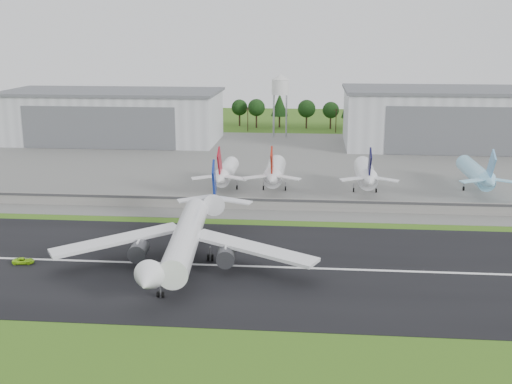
# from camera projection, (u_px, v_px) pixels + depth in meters

# --- Properties ---
(ground) EXTENTS (600.00, 600.00, 0.00)m
(ground) POSITION_uv_depth(u_px,v_px,m) (254.00, 285.00, 127.74)
(ground) COLOR #2C5714
(ground) RESTS_ON ground
(runway) EXTENTS (320.00, 60.00, 0.10)m
(runway) POSITION_uv_depth(u_px,v_px,m) (258.00, 267.00, 137.39)
(runway) COLOR black
(runway) RESTS_ON ground
(runway_centerline) EXTENTS (220.00, 1.00, 0.02)m
(runway_centerline) POSITION_uv_depth(u_px,v_px,m) (258.00, 266.00, 137.37)
(runway_centerline) COLOR white
(runway_centerline) RESTS_ON runway
(apron) EXTENTS (320.00, 150.00, 0.10)m
(apron) POSITION_uv_depth(u_px,v_px,m) (284.00, 164.00, 243.62)
(apron) COLOR slate
(apron) RESTS_ON ground
(blast_fence) EXTENTS (240.00, 0.61, 3.50)m
(blast_fence) POSITION_uv_depth(u_px,v_px,m) (272.00, 204.00, 180.40)
(blast_fence) COLOR gray
(blast_fence) RESTS_ON ground
(hangar_west) EXTENTS (97.00, 44.00, 23.20)m
(hangar_west) POSITION_uv_depth(u_px,v_px,m) (113.00, 116.00, 291.23)
(hangar_west) COLOR silver
(hangar_west) RESTS_ON ground
(hangar_east) EXTENTS (102.00, 47.00, 25.20)m
(hangar_east) POSITION_uv_depth(u_px,v_px,m) (462.00, 118.00, 277.31)
(hangar_east) COLOR silver
(hangar_east) RESTS_ON ground
(water_tower) EXTENTS (8.40, 8.40, 29.40)m
(water_tower) POSITION_uv_depth(u_px,v_px,m) (280.00, 85.00, 300.85)
(water_tower) COLOR #99999E
(water_tower) RESTS_ON ground
(utility_poles) EXTENTS (230.00, 3.00, 12.00)m
(utility_poles) POSITION_uv_depth(u_px,v_px,m) (291.00, 132.00, 320.89)
(utility_poles) COLOR black
(utility_poles) RESTS_ON ground
(treeline) EXTENTS (320.00, 16.00, 22.00)m
(treeline) POSITION_uv_depth(u_px,v_px,m) (293.00, 128.00, 335.38)
(treeline) COLOR black
(treeline) RESTS_ON ground
(main_airliner) EXTENTS (57.09, 59.27, 18.17)m
(main_airliner) POSITION_uv_depth(u_px,v_px,m) (186.00, 244.00, 137.16)
(main_airliner) COLOR white
(main_airliner) RESTS_ON runway
(ground_vehicle) EXTENTS (4.86, 2.75, 1.28)m
(ground_vehicle) POSITION_uv_depth(u_px,v_px,m) (23.00, 261.00, 138.99)
(ground_vehicle) COLOR #A5E81B
(ground_vehicle) RESTS_ON runway
(parked_jet_red_a) EXTENTS (7.36, 31.29, 16.33)m
(parked_jet_red_a) POSITION_uv_depth(u_px,v_px,m) (225.00, 173.00, 201.63)
(parked_jet_red_a) COLOR white
(parked_jet_red_a) RESTS_ON ground
(parked_jet_red_b) EXTENTS (7.36, 31.29, 16.74)m
(parked_jet_red_b) POSITION_uv_depth(u_px,v_px,m) (274.00, 172.00, 200.24)
(parked_jet_red_b) COLOR silver
(parked_jet_red_b) RESTS_ON ground
(parked_jet_navy) EXTENTS (7.36, 31.29, 16.78)m
(parked_jet_navy) POSITION_uv_depth(u_px,v_px,m) (366.00, 174.00, 197.74)
(parked_jet_navy) COLOR white
(parked_jet_navy) RESTS_ON ground
(parked_jet_skyblue) EXTENTS (7.36, 37.29, 16.52)m
(parked_jet_skyblue) POSITION_uv_depth(u_px,v_px,m) (477.00, 174.00, 199.53)
(parked_jet_skyblue) COLOR #93DCFF
(parked_jet_skyblue) RESTS_ON ground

